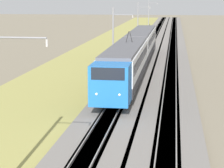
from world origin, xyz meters
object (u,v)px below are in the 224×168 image
catenary_mast_far (138,20)px  catenary_mast_distant (149,13)px  catenary_mast_mid (114,36)px  passenger_train (135,51)px

catenary_mast_far → catenary_mast_distant: (36.16, 0.00, 0.17)m
catenary_mast_mid → catenary_mast_distant: catenary_mast_distant is taller
catenary_mast_far → catenary_mast_mid: bearing=-180.0°
passenger_train → catenary_mast_distant: size_ratio=5.28×
catenary_mast_far → passenger_train: bearing=-175.7°
passenger_train → catenary_mast_distant: (75.94, 2.99, 1.55)m
catenary_mast_far → catenary_mast_distant: bearing=0.0°
passenger_train → catenary_mast_far: 39.92m
passenger_train → catenary_mast_distant: catenary_mast_distant is taller
passenger_train → catenary_mast_mid: catenary_mast_mid is taller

